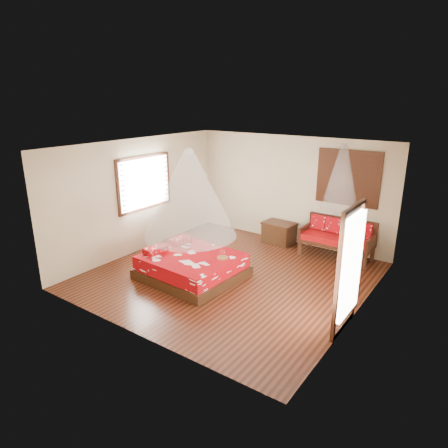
{
  "coord_description": "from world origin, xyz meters",
  "views": [
    {
      "loc": [
        4.49,
        -6.58,
        3.76
      ],
      "look_at": [
        -0.17,
        0.01,
        1.15
      ],
      "focal_mm": 32.0,
      "sensor_mm": 36.0,
      "label": 1
    }
  ],
  "objects": [
    {
      "name": "wine_tray",
      "position": [
        -0.01,
        -0.28,
        0.55
      ],
      "size": [
        0.23,
        0.23,
        0.19
      ],
      "rotation": [
        0.0,
        0.0,
        0.14
      ],
      "color": "brown",
      "rests_on": "bed"
    },
    {
      "name": "shutter_panel",
      "position": [
        1.51,
        2.72,
        1.9
      ],
      "size": [
        1.52,
        0.06,
        1.32
      ],
      "color": "black",
      "rests_on": "wall_back"
    },
    {
      "name": "storage_chest",
      "position": [
        -0.1,
        2.45,
        0.28
      ],
      "size": [
        0.86,
        0.65,
        0.56
      ],
      "rotation": [
        0.0,
        0.0,
        -0.07
      ],
      "color": "black",
      "rests_on": "floor"
    },
    {
      "name": "daybed",
      "position": [
        1.51,
        2.38,
        0.52
      ],
      "size": [
        1.69,
        0.75,
        0.94
      ],
      "color": "black",
      "rests_on": "floor"
    },
    {
      "name": "glazed_door",
      "position": [
        2.72,
        -0.6,
        1.07
      ],
      "size": [
        0.08,
        1.02,
        2.16
      ],
      "color": "black",
      "rests_on": "floor"
    },
    {
      "name": "bed",
      "position": [
        -0.67,
        -0.52,
        0.25
      ],
      "size": [
        2.07,
        1.89,
        0.63
      ],
      "rotation": [
        0.0,
        0.0,
        -0.06
      ],
      "color": "black",
      "rests_on": "floor"
    },
    {
      "name": "mosquito_net_main",
      "position": [
        -0.65,
        -0.52,
        1.85
      ],
      "size": [
        1.92,
        1.92,
        1.8
      ],
      "primitive_type": "cone",
      "color": "white",
      "rests_on": "ceiling"
    },
    {
      "name": "room",
      "position": [
        0.0,
        0.0,
        1.4
      ],
      "size": [
        5.54,
        5.54,
        2.84
      ],
      "color": "black",
      "rests_on": "ground"
    },
    {
      "name": "mosquito_net_daybed",
      "position": [
        1.51,
        2.25,
        2.0
      ],
      "size": [
        0.84,
        0.84,
        1.5
      ],
      "primitive_type": "cone",
      "color": "white",
      "rests_on": "ceiling"
    },
    {
      "name": "window_left",
      "position": [
        -2.71,
        0.2,
        1.7
      ],
      "size": [
        0.1,
        1.74,
        1.34
      ],
      "color": "black",
      "rests_on": "wall_left"
    }
  ]
}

